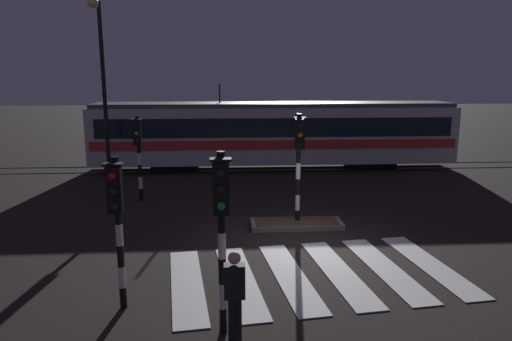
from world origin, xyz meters
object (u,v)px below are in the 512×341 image
traffic_light_corner_near_left (117,212)px  traffic_light_corner_far_left (138,146)px  traffic_light_median_centre (299,153)px  tram (274,133)px  pedestrian_waiting_at_kerb (235,298)px  traffic_light_kerb_mid_left (221,218)px  street_lamp_trackside_left (101,70)px

traffic_light_corner_near_left → traffic_light_corner_far_left: bearing=97.4°
traffic_light_median_centre → tram: 9.32m
pedestrian_waiting_at_kerb → traffic_light_kerb_mid_left: bearing=124.3°
street_lamp_trackside_left → traffic_light_median_centre: bearing=-41.6°
traffic_light_kerb_mid_left → street_lamp_trackside_left: size_ratio=0.44×
traffic_light_kerb_mid_left → pedestrian_waiting_at_kerb: size_ratio=1.96×
traffic_light_corner_near_left → tram: bearing=72.6°
traffic_light_kerb_mid_left → street_lamp_trackside_left: street_lamp_trackside_left is taller
street_lamp_trackside_left → pedestrian_waiting_at_kerb: size_ratio=4.43×
traffic_light_corner_far_left → tram: (5.56, 5.98, -0.32)m
traffic_light_kerb_mid_left → pedestrian_waiting_at_kerb: 1.39m
traffic_light_corner_far_left → street_lamp_trackside_left: street_lamp_trackside_left is taller
traffic_light_corner_near_left → street_lamp_trackside_left: (-3.01, 11.44, 2.73)m
traffic_light_median_centre → street_lamp_trackside_left: size_ratio=0.46×
tram → traffic_light_median_centre: bearing=-91.2°
traffic_light_corner_far_left → tram: size_ratio=0.18×
traffic_light_corner_near_left → pedestrian_waiting_at_kerb: 2.85m
traffic_light_corner_near_left → tram: 14.95m
street_lamp_trackside_left → pedestrian_waiting_at_kerb: 14.37m
traffic_light_corner_far_left → traffic_light_median_centre: bearing=-31.7°
traffic_light_corner_near_left → street_lamp_trackside_left: street_lamp_trackside_left is taller
tram → traffic_light_corner_far_left: bearing=-132.9°
street_lamp_trackside_left → pedestrian_waiting_at_kerb: (5.23, -12.80, -3.89)m
traffic_light_corner_far_left → traffic_light_kerb_mid_left: bearing=-71.7°
traffic_light_median_centre → traffic_light_corner_near_left: 6.56m
traffic_light_corner_far_left → traffic_light_kerb_mid_left: size_ratio=0.94×
traffic_light_median_centre → traffic_light_kerb_mid_left: traffic_light_median_centre is taller
traffic_light_median_centre → street_lamp_trackside_left: street_lamp_trackside_left is taller
traffic_light_median_centre → traffic_light_corner_near_left: size_ratio=1.12×
pedestrian_waiting_at_kerb → traffic_light_corner_far_left: bearing=108.9°
traffic_light_kerb_mid_left → traffic_light_corner_near_left: bearing=152.4°
street_lamp_trackside_left → tram: bearing=20.6°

